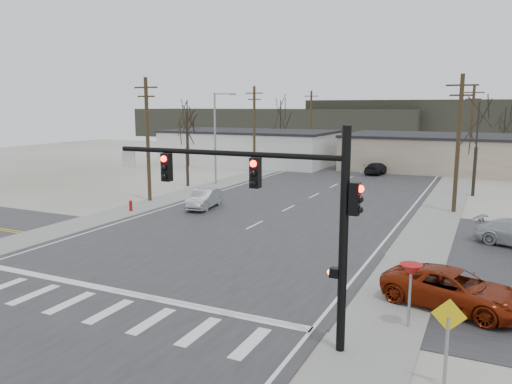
% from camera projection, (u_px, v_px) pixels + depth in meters
% --- Properties ---
extents(ground, '(140.00, 140.00, 0.00)m').
position_uv_depth(ground, '(188.00, 259.00, 25.62)').
color(ground, silver).
rests_on(ground, ground).
extents(main_road, '(18.00, 110.00, 0.05)m').
position_uv_depth(main_road, '(293.00, 206.00, 38.97)').
color(main_road, '#272729').
rests_on(main_road, ground).
extents(cross_road, '(90.00, 10.00, 0.04)m').
position_uv_depth(cross_road, '(188.00, 258.00, 25.61)').
color(cross_road, '#272729').
rests_on(cross_road, ground).
extents(sidewalk_left, '(3.00, 90.00, 0.06)m').
position_uv_depth(sidewalk_left, '(209.00, 187.00, 47.89)').
color(sidewalk_left, gray).
rests_on(sidewalk_left, ground).
extents(sidewalk_right, '(3.00, 90.00, 0.06)m').
position_uv_depth(sidewalk_right, '(443.00, 206.00, 38.95)').
color(sidewalk_right, gray).
rests_on(sidewalk_right, ground).
extents(traffic_signal_mast, '(8.95, 0.43, 7.20)m').
position_uv_depth(traffic_signal_mast, '(286.00, 203.00, 15.96)').
color(traffic_signal_mast, black).
rests_on(traffic_signal_mast, ground).
extents(fire_hydrant, '(0.24, 0.24, 0.87)m').
position_uv_depth(fire_hydrant, '(131.00, 206.00, 36.96)').
color(fire_hydrant, '#A50C0C').
rests_on(fire_hydrant, ground).
extents(yield_sign, '(0.80, 0.80, 2.35)m').
position_uv_depth(yield_sign, '(411.00, 272.00, 17.29)').
color(yield_sign, gray).
rests_on(yield_sign, ground).
extents(diamond_sign, '(0.92, 0.10, 2.61)m').
position_uv_depth(diamond_sign, '(448.00, 334.00, 13.62)').
color(diamond_sign, gray).
rests_on(diamond_sign, ground).
extents(building_left_far, '(22.30, 12.30, 4.50)m').
position_uv_depth(building_left_far, '(250.00, 147.00, 67.60)').
color(building_left_far, silver).
rests_on(building_left_far, ground).
extents(building_right_far, '(26.30, 14.30, 4.30)m').
position_uv_depth(building_right_far, '(457.00, 153.00, 60.21)').
color(building_right_far, '#C1AF94').
rests_on(building_right_far, ground).
extents(upole_left_b, '(2.20, 0.30, 10.00)m').
position_uv_depth(upole_left_b, '(148.00, 138.00, 40.26)').
color(upole_left_b, '#43351F').
rests_on(upole_left_b, ground).
extents(upole_left_c, '(2.20, 0.30, 10.00)m').
position_uv_depth(upole_left_c, '(254.00, 128.00, 58.07)').
color(upole_left_c, '#43351F').
rests_on(upole_left_c, ground).
extents(upole_left_d, '(2.20, 0.30, 10.00)m').
position_uv_depth(upole_left_d, '(311.00, 123.00, 75.88)').
color(upole_left_d, '#43351F').
rests_on(upole_left_d, ground).
extents(upole_right_a, '(2.20, 0.30, 10.00)m').
position_uv_depth(upole_right_a, '(458.00, 141.00, 35.90)').
color(upole_right_a, '#43351F').
rests_on(upole_right_a, ground).
extents(upole_right_b, '(2.20, 0.30, 10.00)m').
position_uv_depth(upole_right_b, '(471.00, 129.00, 55.49)').
color(upole_right_b, '#43351F').
rests_on(upole_right_b, ground).
extents(streetlight_main, '(2.40, 0.25, 9.00)m').
position_uv_depth(streetlight_main, '(217.00, 133.00, 48.89)').
color(streetlight_main, gray).
rests_on(streetlight_main, ground).
extents(tree_left_near, '(3.30, 3.30, 7.35)m').
position_uv_depth(tree_left_near, '(187.00, 132.00, 48.02)').
color(tree_left_near, '#2B231A').
rests_on(tree_left_near, ground).
extents(tree_right_mid, '(3.74, 3.74, 8.33)m').
position_uv_depth(tree_right_mid, '(478.00, 128.00, 42.48)').
color(tree_right_mid, '#2B231A').
rests_on(tree_right_mid, ground).
extents(tree_left_far, '(3.96, 3.96, 8.82)m').
position_uv_depth(tree_left_far, '(281.00, 116.00, 71.41)').
color(tree_left_far, '#2B231A').
rests_on(tree_left_far, ground).
extents(tree_right_far, '(3.52, 3.52, 7.84)m').
position_uv_depth(tree_right_far, '(505.00, 123.00, 64.64)').
color(tree_right_far, '#2B231A').
rests_on(tree_right_far, ground).
extents(tree_left_mid, '(3.96, 3.96, 8.82)m').
position_uv_depth(tree_left_mid, '(187.00, 117.00, 64.10)').
color(tree_left_mid, '#2B231A').
rests_on(tree_left_mid, ground).
extents(hill_left, '(70.00, 18.00, 7.00)m').
position_uv_depth(hill_left, '(273.00, 123.00, 121.70)').
color(hill_left, '#333026').
rests_on(hill_left, ground).
extents(hill_center, '(80.00, 18.00, 9.00)m').
position_uv_depth(hill_center, '(501.00, 122.00, 104.00)').
color(hill_center, '#333026').
rests_on(hill_center, ground).
extents(sedan_crossing, '(2.17, 4.55, 1.44)m').
position_uv_depth(sedan_crossing, '(204.00, 199.00, 38.07)').
color(sedan_crossing, gray).
rests_on(sedan_crossing, main_road).
extents(car_far_a, '(2.50, 4.76, 1.32)m').
position_uv_depth(car_far_a, '(377.00, 168.00, 56.99)').
color(car_far_a, black).
rests_on(car_far_a, main_road).
extents(car_far_b, '(3.04, 4.93, 1.57)m').
position_uv_depth(car_far_b, '(390.00, 148.00, 82.46)').
color(car_far_b, black).
rests_on(car_far_b, main_road).
extents(car_parked_red, '(5.83, 3.85, 1.49)m').
position_uv_depth(car_parked_red, '(454.00, 290.00, 19.20)').
color(car_parked_red, maroon).
rests_on(car_parked_red, parking_lot).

